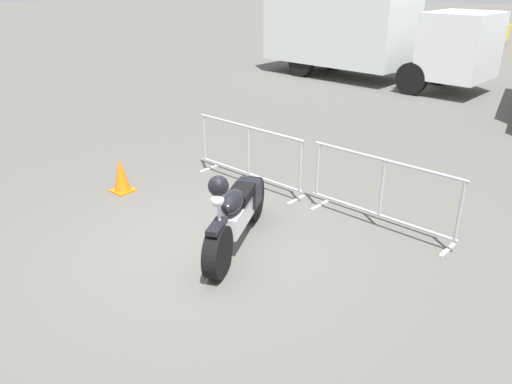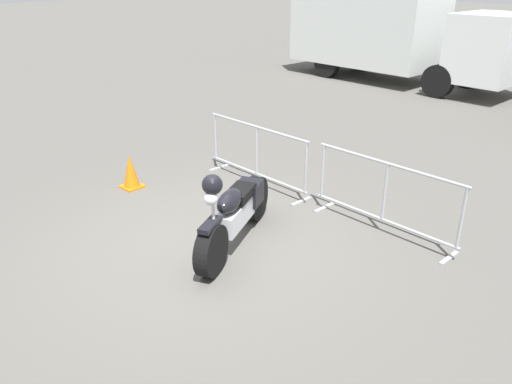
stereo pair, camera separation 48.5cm
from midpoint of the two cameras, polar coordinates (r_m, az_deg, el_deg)
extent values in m
plane|color=#54514C|center=(6.93, -3.67, -6.05)|extent=(120.00, 120.00, 0.00)
cylinder|color=black|center=(6.13, -2.87, -6.73)|extent=(0.45, 0.68, 0.67)
cylinder|color=black|center=(7.47, 1.77, -0.78)|extent=(0.45, 0.68, 0.67)
cube|color=silver|center=(6.74, -0.32, -2.68)|extent=(0.59, 0.90, 0.29)
ellipsoid|color=black|center=(6.46, -0.88, -1.07)|extent=(0.49, 0.64, 0.27)
cube|color=black|center=(6.79, 0.21, -0.13)|extent=(0.49, 0.61, 0.12)
cube|color=black|center=(7.16, 1.14, -0.10)|extent=(0.46, 0.48, 0.33)
cube|color=black|center=(5.96, -2.94, -3.80)|extent=(0.31, 0.44, 0.06)
cylinder|color=silver|center=(5.98, -2.60, -2.18)|extent=(0.06, 0.06, 0.47)
sphere|color=silver|center=(5.86, -2.82, -0.79)|extent=(0.17, 0.17, 0.17)
sphere|color=black|center=(5.84, -2.66, 0.80)|extent=(0.25, 0.25, 0.25)
cylinder|color=#9EA0A5|center=(8.47, 1.75, 7.43)|extent=(2.34, 0.12, 0.04)
cylinder|color=#9EA0A5|center=(8.75, 1.68, 2.09)|extent=(2.34, 0.12, 0.04)
cylinder|color=#9EA0A5|center=(9.38, -3.18, 6.34)|extent=(0.05, 0.05, 0.85)
cylinder|color=#9EA0A5|center=(8.60, 1.71, 4.72)|extent=(0.05, 0.05, 0.85)
cylinder|color=#9EA0A5|center=(7.91, 7.48, 2.75)|extent=(0.05, 0.05, 0.85)
cube|color=#9EA0A5|center=(9.53, -2.82, 2.75)|extent=(0.07, 0.44, 0.03)
cube|color=#9EA0A5|center=(8.19, 6.88, -1.11)|extent=(0.07, 0.44, 0.03)
cylinder|color=#9EA0A5|center=(7.11, 16.79, 3.09)|extent=(2.34, 0.12, 0.04)
cylinder|color=#9EA0A5|center=(7.44, 16.02, -3.03)|extent=(2.34, 0.12, 0.04)
cylinder|color=#9EA0A5|center=(7.82, 9.41, 2.37)|extent=(0.05, 0.05, 0.85)
cylinder|color=#9EA0A5|center=(7.26, 16.40, -0.04)|extent=(0.05, 0.05, 0.85)
cylinder|color=#9EA0A5|center=(6.84, 24.38, -2.79)|extent=(0.05, 0.05, 0.85)
cube|color=#9EA0A5|center=(8.02, 9.52, -1.82)|extent=(0.07, 0.44, 0.03)
cube|color=#9EA0A5|center=(7.14, 23.05, -7.00)|extent=(0.07, 0.44, 0.03)
cube|color=silver|center=(18.43, 13.30, 17.97)|extent=(5.11, 2.54, 2.50)
cube|color=silver|center=(16.43, 25.94, 14.57)|extent=(1.90, 2.27, 1.90)
cylinder|color=black|center=(17.81, 23.85, 12.35)|extent=(0.97, 0.33, 0.96)
cylinder|color=black|center=(16.08, 20.90, 11.75)|extent=(0.97, 0.33, 0.96)
cylinder|color=black|center=(19.85, 12.53, 14.78)|extent=(0.97, 0.33, 0.96)
cylinder|color=black|center=(18.32, 8.90, 14.32)|extent=(0.97, 0.33, 0.96)
cube|color=black|center=(31.01, 12.97, 18.17)|extent=(1.84, 4.51, 0.73)
cube|color=#1E232B|center=(30.83, 12.92, 19.32)|extent=(1.69, 2.31, 0.52)
cylinder|color=black|center=(32.67, 13.15, 17.88)|extent=(0.23, 0.67, 0.67)
cylinder|color=black|center=(31.89, 15.60, 17.51)|extent=(0.23, 0.67, 0.67)
cylinder|color=black|center=(30.26, 10.09, 17.68)|extent=(0.23, 0.67, 0.67)
cylinder|color=black|center=(29.42, 12.66, 17.31)|extent=(0.23, 0.67, 0.67)
cube|color=#B21E19|center=(30.09, 18.04, 17.44)|extent=(1.78, 4.37, 0.71)
cube|color=#1E232B|center=(29.90, 18.06, 18.59)|extent=(1.64, 2.24, 0.51)
cylinder|color=black|center=(31.70, 17.96, 17.19)|extent=(0.22, 0.65, 0.65)
cylinder|color=black|center=(31.05, 20.49, 16.74)|extent=(0.22, 0.65, 0.65)
cylinder|color=black|center=(29.25, 15.30, 17.01)|extent=(0.22, 0.65, 0.65)
cylinder|color=black|center=(28.54, 17.99, 16.55)|extent=(0.22, 0.65, 0.65)
cube|color=maroon|center=(29.16, 23.12, 16.45)|extent=(1.62, 3.98, 0.65)
cube|color=#1E232B|center=(28.98, 23.20, 17.52)|extent=(1.49, 2.03, 0.46)
cylinder|color=black|center=(30.61, 22.79, 16.26)|extent=(0.20, 0.59, 0.59)
cylinder|color=black|center=(30.12, 25.23, 15.77)|extent=(0.20, 0.59, 0.59)
cylinder|color=black|center=(28.29, 20.69, 16.08)|extent=(0.20, 0.59, 0.59)
cylinder|color=black|center=(27.76, 23.30, 15.56)|extent=(0.20, 0.59, 0.59)
cylinder|color=black|center=(29.32, 27.32, 15.31)|extent=(0.23, 0.67, 0.67)
cylinder|color=black|center=(26.63, 25.27, 15.04)|extent=(0.23, 0.67, 0.67)
cylinder|color=#262838|center=(22.48, 20.50, 14.75)|extent=(0.34, 0.34, 0.85)
cylinder|color=maroon|center=(22.40, 20.78, 16.60)|extent=(0.48, 0.48, 0.62)
sphere|color=tan|center=(22.36, 20.94, 17.66)|extent=(0.22, 0.22, 0.22)
cube|color=orange|center=(8.91, -12.46, 0.61)|extent=(0.34, 0.34, 0.03)
cone|color=orange|center=(8.80, -12.62, 2.38)|extent=(0.28, 0.28, 0.56)
camera|label=1|loc=(0.24, -87.99, 0.89)|focal=35.00mm
camera|label=2|loc=(0.24, 92.01, -0.89)|focal=35.00mm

